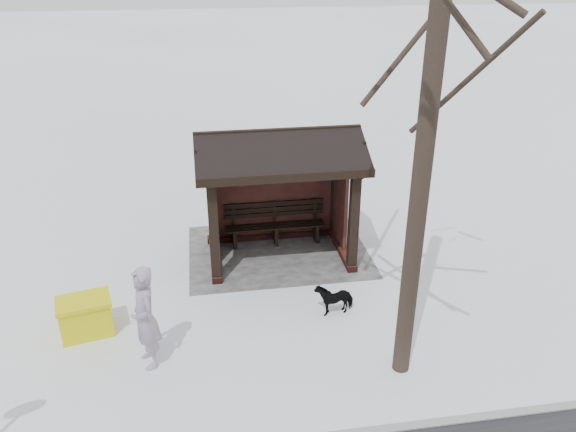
# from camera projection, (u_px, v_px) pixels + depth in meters

# --- Properties ---
(ground) EXTENTS (120.00, 120.00, 0.00)m
(ground) POSITION_uv_depth(u_px,v_px,m) (279.00, 256.00, 13.21)
(ground) COLOR white
(ground) RESTS_ON ground
(trampled_patch) EXTENTS (4.20, 3.20, 0.02)m
(trampled_patch) POSITION_uv_depth(u_px,v_px,m) (278.00, 251.00, 13.39)
(trampled_patch) COLOR gray
(trampled_patch) RESTS_ON ground
(bus_shelter) EXTENTS (3.60, 2.40, 3.09)m
(bus_shelter) POSITION_uv_depth(u_px,v_px,m) (278.00, 167.00, 12.42)
(bus_shelter) COLOR #381714
(bus_shelter) RESTS_ON ground
(pedestrian) EXTENTS (0.67, 0.80, 1.89)m
(pedestrian) POSITION_uv_depth(u_px,v_px,m) (145.00, 318.00, 9.40)
(pedestrian) COLOR #9A8DA5
(pedestrian) RESTS_ON ground
(dog) EXTENTS (0.80, 0.48, 0.63)m
(dog) POSITION_uv_depth(u_px,v_px,m) (334.00, 297.00, 11.07)
(dog) COLOR black
(dog) RESTS_ON ground
(grit_bin) EXTENTS (1.09, 0.86, 0.74)m
(grit_bin) POSITION_uv_depth(u_px,v_px,m) (86.00, 316.00, 10.41)
(grit_bin) COLOR #CFCB0C
(grit_bin) RESTS_ON ground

